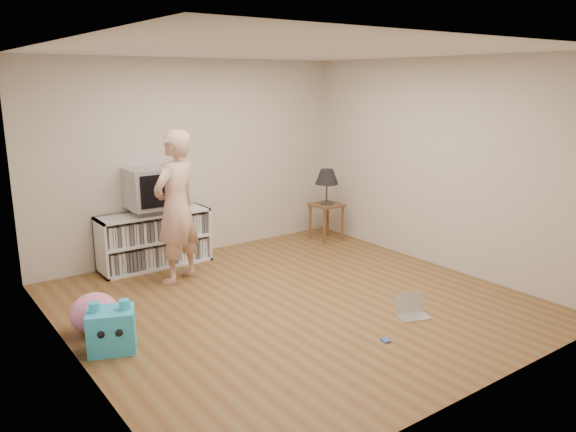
# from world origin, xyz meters

# --- Properties ---
(ground) EXTENTS (4.50, 4.50, 0.00)m
(ground) POSITION_xyz_m (0.00, 0.00, 0.00)
(ground) COLOR brown
(ground) RESTS_ON ground
(walls) EXTENTS (4.52, 4.52, 2.60)m
(walls) POSITION_xyz_m (0.00, 0.00, 1.30)
(walls) COLOR beige
(walls) RESTS_ON ground
(ceiling) EXTENTS (4.50, 4.50, 0.01)m
(ceiling) POSITION_xyz_m (0.00, 0.00, 2.60)
(ceiling) COLOR white
(ceiling) RESTS_ON walls
(media_unit) EXTENTS (1.40, 0.45, 0.70)m
(media_unit) POSITION_xyz_m (-0.71, 2.04, 0.35)
(media_unit) COLOR white
(media_unit) RESTS_ON ground
(dvd_deck) EXTENTS (0.45, 0.35, 0.07)m
(dvd_deck) POSITION_xyz_m (-0.71, 2.02, 0.73)
(dvd_deck) COLOR gray
(dvd_deck) RESTS_ON media_unit
(crt_tv) EXTENTS (0.60, 0.53, 0.50)m
(crt_tv) POSITION_xyz_m (-0.71, 2.02, 1.02)
(crt_tv) COLOR #A5A5AA
(crt_tv) RESTS_ON dvd_deck
(side_table) EXTENTS (0.42, 0.42, 0.55)m
(side_table) POSITION_xyz_m (1.82, 1.65, 0.42)
(side_table) COLOR brown
(side_table) RESTS_ON ground
(table_lamp) EXTENTS (0.34, 0.34, 0.52)m
(table_lamp) POSITION_xyz_m (1.82, 1.65, 0.94)
(table_lamp) COLOR #333333
(table_lamp) RESTS_ON side_table
(person) EXTENTS (0.77, 0.66, 1.79)m
(person) POSITION_xyz_m (-0.70, 1.33, 0.89)
(person) COLOR #DCAB96
(person) RESTS_ON ground
(laptop) EXTENTS (0.37, 0.33, 0.21)m
(laptop) POSITION_xyz_m (0.75, -0.98, 0.06)
(laptop) COLOR silver
(laptop) RESTS_ON ground
(playing_cards) EXTENTS (0.09, 0.10, 0.02)m
(playing_cards) POSITION_xyz_m (0.12, -1.24, 0.01)
(playing_cards) COLOR #415AAD
(playing_cards) RESTS_ON ground
(plush_blue) EXTENTS (0.49, 0.44, 0.46)m
(plush_blue) POSITION_xyz_m (-1.95, 0.05, 0.20)
(plush_blue) COLOR #2EBBF3
(plush_blue) RESTS_ON ground
(plush_pink) EXTENTS (0.55, 0.55, 0.38)m
(plush_pink) POSITION_xyz_m (-1.95, 0.52, 0.19)
(plush_pink) COLOR pink
(plush_pink) RESTS_ON ground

